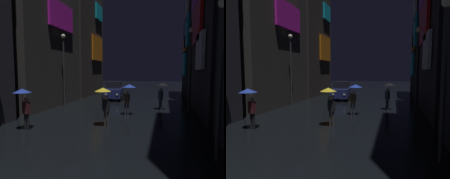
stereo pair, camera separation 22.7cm
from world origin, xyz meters
TOP-DOWN VIEW (x-y plane):
  - building_left_far at (-7.49, 21.88)m, footprint 4.25×7.75m
  - building_right_far at (7.47, 22.24)m, footprint 4.25×8.49m
  - pedestrian_foreground_right_black at (3.07, 13.77)m, footprint 0.90×0.90m
  - pedestrian_near_crossing_yellow at (0.11, 8.11)m, footprint 0.90×0.90m
  - pedestrian_midstreet_left_blue at (-3.64, 6.45)m, footprint 0.90×0.90m
  - pedestrian_midstreet_centre_blue at (0.89, 11.21)m, footprint 0.90×0.90m
  - car_distant at (-1.96, 18.53)m, footprint 2.57×4.29m
  - streetlamp_left_far at (-5.00, 13.21)m, footprint 0.36×0.36m
  - streetlamp_right_far at (5.00, 13.22)m, footprint 0.36×0.36m
  - streetlamp_right_near at (5.00, 5.02)m, footprint 0.36×0.36m

SIDE VIEW (x-z plane):
  - car_distant at x=-1.96m, z-range -0.03..1.89m
  - pedestrian_foreground_right_black at x=3.07m, z-range 0.61..2.73m
  - pedestrian_near_crossing_yellow at x=0.11m, z-range 0.61..2.73m
  - pedestrian_midstreet_left_blue at x=-3.64m, z-range 0.61..2.73m
  - pedestrian_midstreet_centre_blue at x=0.89m, z-range 0.61..2.73m
  - streetlamp_right_near at x=5.00m, z-range 0.68..6.00m
  - streetlamp_left_far at x=-5.00m, z-range 0.71..6.80m
  - streetlamp_right_far at x=5.00m, z-range 0.71..6.80m
  - building_right_far at x=7.47m, z-range 0.01..12.39m
  - building_left_far at x=-7.49m, z-range 0.00..14.68m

